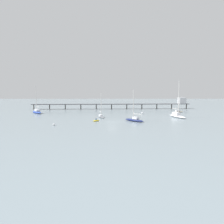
# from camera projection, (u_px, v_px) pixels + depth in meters

# --- Properties ---
(ground_plane) EXTENTS (400.00, 400.00, 0.00)m
(ground_plane) POSITION_uv_depth(u_px,v_px,m) (112.00, 122.00, 65.99)
(ground_plane) COLOR gray
(pier) EXTENTS (86.94, 7.72, 6.31)m
(pier) POSITION_uv_depth(u_px,v_px,m) (134.00, 103.00, 114.26)
(pier) COLOR #4C4C51
(pier) RESTS_ON ground_plane
(sailboat_white) EXTENTS (4.81, 10.17, 13.72)m
(sailboat_white) POSITION_uv_depth(u_px,v_px,m) (177.00, 115.00, 77.43)
(sailboat_white) COLOR white
(sailboat_white) RESTS_ON ground_plane
(sailboat_blue) EXTENTS (7.57, 8.83, 12.09)m
(sailboat_blue) POSITION_uv_depth(u_px,v_px,m) (37.00, 112.00, 91.75)
(sailboat_blue) COLOR #2D4CB7
(sailboat_blue) RESTS_ON ground_plane
(sailboat_navy) EXTENTS (6.56, 7.16, 10.36)m
(sailboat_navy) POSITION_uv_depth(u_px,v_px,m) (134.00, 119.00, 67.25)
(sailboat_navy) COLOR navy
(sailboat_navy) RESTS_ON ground_plane
(sailboat_gray) EXTENTS (3.44, 6.74, 9.41)m
(sailboat_gray) POSITION_uv_depth(u_px,v_px,m) (101.00, 116.00, 77.60)
(sailboat_gray) COLOR gray
(sailboat_gray) RESTS_ON ground_plane
(sailboat_cream) EXTENTS (6.01, 4.37, 7.33)m
(sailboat_cream) POSITION_uv_depth(u_px,v_px,m) (178.00, 111.00, 95.32)
(sailboat_cream) COLOR beige
(sailboat_cream) RESTS_ON ground_plane
(dinghy_yellow) EXTENTS (2.59, 2.66, 1.14)m
(dinghy_yellow) POSITION_uv_depth(u_px,v_px,m) (96.00, 121.00, 67.66)
(dinghy_yellow) COLOR yellow
(dinghy_yellow) RESTS_ON ground_plane
(mooring_buoy_near) EXTENTS (0.85, 0.85, 0.85)m
(mooring_buoy_near) POSITION_uv_depth(u_px,v_px,m) (142.00, 113.00, 89.07)
(mooring_buoy_near) COLOR silver
(mooring_buoy_near) RESTS_ON ground_plane
(mooring_buoy_mid) EXTENTS (0.67, 0.67, 0.67)m
(mooring_buoy_mid) POSITION_uv_depth(u_px,v_px,m) (54.00, 125.00, 58.67)
(mooring_buoy_mid) COLOR silver
(mooring_buoy_mid) RESTS_ON ground_plane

